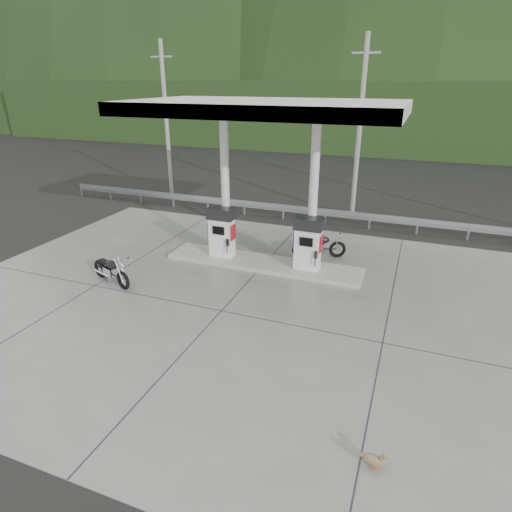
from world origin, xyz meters
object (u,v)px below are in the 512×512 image
(gas_pump_right, at_px, (308,243))
(motorcycle_left, at_px, (111,271))
(motorcycle_right, at_px, (319,246))
(duck, at_px, (373,460))
(gas_pump_left, at_px, (222,232))

(gas_pump_right, distance_m, motorcycle_left, 6.54)
(motorcycle_right, height_order, duck, motorcycle_right)
(motorcycle_left, relative_size, duck, 4.01)
(motorcycle_right, bearing_deg, motorcycle_left, -164.38)
(gas_pump_left, bearing_deg, motorcycle_left, -129.01)
(gas_pump_left, xyz_separation_m, motorcycle_left, (-2.52, -3.11, -0.61))
(gas_pump_left, relative_size, gas_pump_right, 1.00)
(gas_pump_left, height_order, motorcycle_left, gas_pump_left)
(motorcycle_right, bearing_deg, gas_pump_right, -115.53)
(motorcycle_left, bearing_deg, motorcycle_right, 58.09)
(motorcycle_left, xyz_separation_m, duck, (8.82, -4.32, -0.27))
(duck, bearing_deg, gas_pump_right, 116.44)
(motorcycle_left, distance_m, duck, 9.83)
(motorcycle_left, bearing_deg, duck, -6.06)
(gas_pump_right, height_order, duck, gas_pump_right)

